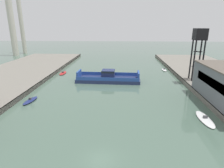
{
  "coord_description": "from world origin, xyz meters",
  "views": [
    {
      "loc": [
        2.64,
        -21.7,
        17.47
      ],
      "look_at": [
        0.0,
        28.42,
        2.0
      ],
      "focal_mm": 30.66,
      "sensor_mm": 36.0,
      "label": 1
    }
  ],
  "objects_px": {
    "moored_boat_near_left": "(205,119)",
    "crane_tower": "(199,40)",
    "chain_ferry": "(108,78)",
    "moored_boat_mid_right": "(63,73)",
    "moored_boat_near_right": "(30,100)",
    "smokestack_distant_a": "(12,23)",
    "moored_boat_mid_left": "(164,70)",
    "smokestack_distant_b": "(21,20)"
  },
  "relations": [
    {
      "from": "smokestack_distant_a",
      "to": "chain_ferry",
      "type": "bearing_deg",
      "value": -41.26
    },
    {
      "from": "crane_tower",
      "to": "smokestack_distant_a",
      "type": "bearing_deg",
      "value": 148.44
    },
    {
      "from": "moored_boat_mid_left",
      "to": "moored_boat_mid_right",
      "type": "xyz_separation_m",
      "value": [
        -39.18,
        -7.54,
        0.0
      ]
    },
    {
      "from": "moored_boat_near_right",
      "to": "moored_boat_mid_right",
      "type": "bearing_deg",
      "value": 90.84
    },
    {
      "from": "moored_boat_near_right",
      "to": "crane_tower",
      "type": "distance_m",
      "value": 49.35
    },
    {
      "from": "moored_boat_near_right",
      "to": "smokestack_distant_a",
      "type": "xyz_separation_m",
      "value": [
        -41.77,
        70.15,
        18.21
      ]
    },
    {
      "from": "chain_ferry",
      "to": "crane_tower",
      "type": "distance_m",
      "value": 29.62
    },
    {
      "from": "chain_ferry",
      "to": "smokestack_distant_a",
      "type": "height_order",
      "value": "smokestack_distant_a"
    },
    {
      "from": "moored_boat_mid_right",
      "to": "smokestack_distant_b",
      "type": "distance_m",
      "value": 69.71
    },
    {
      "from": "chain_ferry",
      "to": "moored_boat_near_right",
      "type": "relative_size",
      "value": 3.65
    },
    {
      "from": "chain_ferry",
      "to": "smokestack_distant_a",
      "type": "relative_size",
      "value": 0.59
    },
    {
      "from": "moored_boat_near_right",
      "to": "smokestack_distant_b",
      "type": "distance_m",
      "value": 92.44
    },
    {
      "from": "chain_ferry",
      "to": "moored_boat_mid_left",
      "type": "distance_m",
      "value": 27.19
    },
    {
      "from": "chain_ferry",
      "to": "moored_boat_mid_right",
      "type": "relative_size",
      "value": 3.5
    },
    {
      "from": "moored_boat_near_left",
      "to": "crane_tower",
      "type": "distance_m",
      "value": 28.66
    },
    {
      "from": "chain_ferry",
      "to": "moored_boat_near_right",
      "type": "height_order",
      "value": "chain_ferry"
    },
    {
      "from": "moored_boat_near_right",
      "to": "smokestack_distant_b",
      "type": "relative_size",
      "value": 0.15
    },
    {
      "from": "moored_boat_near_right",
      "to": "moored_boat_mid_right",
      "type": "distance_m",
      "value": 27.48
    },
    {
      "from": "chain_ferry",
      "to": "moored_boat_near_right",
      "type": "bearing_deg",
      "value": -133.59
    },
    {
      "from": "smokestack_distant_a",
      "to": "crane_tower",
      "type": "bearing_deg",
      "value": -31.56
    },
    {
      "from": "chain_ferry",
      "to": "moored_boat_near_right",
      "type": "xyz_separation_m",
      "value": [
        -17.38,
        -18.26,
        -0.85
      ]
    },
    {
      "from": "moored_boat_mid_left",
      "to": "moored_boat_mid_right",
      "type": "height_order",
      "value": "moored_boat_mid_right"
    },
    {
      "from": "smokestack_distant_a",
      "to": "smokestack_distant_b",
      "type": "xyz_separation_m",
      "value": [
        0.52,
        10.11,
        1.82
      ]
    },
    {
      "from": "moored_boat_near_left",
      "to": "moored_boat_mid_right",
      "type": "relative_size",
      "value": 1.24
    },
    {
      "from": "crane_tower",
      "to": "smokestack_distant_b",
      "type": "height_order",
      "value": "smokestack_distant_b"
    },
    {
      "from": "moored_boat_near_left",
      "to": "smokestack_distant_a",
      "type": "relative_size",
      "value": 0.21
    },
    {
      "from": "moored_boat_mid_left",
      "to": "smokestack_distant_b",
      "type": "distance_m",
      "value": 94.1
    },
    {
      "from": "smokestack_distant_a",
      "to": "moored_boat_mid_left",
      "type": "bearing_deg",
      "value": -23.57
    },
    {
      "from": "moored_boat_near_right",
      "to": "crane_tower",
      "type": "bearing_deg",
      "value": 21.29
    },
    {
      "from": "moored_boat_near_right",
      "to": "moored_boat_mid_right",
      "type": "relative_size",
      "value": 0.96
    },
    {
      "from": "moored_boat_near_left",
      "to": "smokestack_distant_a",
      "type": "height_order",
      "value": "smokestack_distant_a"
    },
    {
      "from": "crane_tower",
      "to": "moored_boat_near_right",
      "type": "bearing_deg",
      "value": -158.71
    },
    {
      "from": "crane_tower",
      "to": "smokestack_distant_a",
      "type": "height_order",
      "value": "smokestack_distant_a"
    },
    {
      "from": "smokestack_distant_a",
      "to": "smokestack_distant_b",
      "type": "bearing_deg",
      "value": 87.07
    },
    {
      "from": "moored_boat_near_left",
      "to": "moored_boat_mid_right",
      "type": "height_order",
      "value": "moored_boat_near_left"
    },
    {
      "from": "moored_boat_near_left",
      "to": "moored_boat_mid_left",
      "type": "distance_m",
      "value": 42.38
    },
    {
      "from": "chain_ferry",
      "to": "crane_tower",
      "type": "bearing_deg",
      "value": -2.1
    },
    {
      "from": "crane_tower",
      "to": "chain_ferry",
      "type": "bearing_deg",
      "value": 177.9
    },
    {
      "from": "chain_ferry",
      "to": "smokestack_distant_b",
      "type": "height_order",
      "value": "smokestack_distant_b"
    },
    {
      "from": "moored_boat_near_left",
      "to": "moored_boat_mid_left",
      "type": "bearing_deg",
      "value": 88.73
    },
    {
      "from": "smokestack_distant_a",
      "to": "smokestack_distant_b",
      "type": "distance_m",
      "value": 10.29
    },
    {
      "from": "chain_ferry",
      "to": "crane_tower",
      "type": "relative_size",
      "value": 1.33
    }
  ]
}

